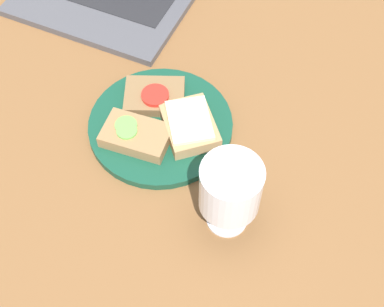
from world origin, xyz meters
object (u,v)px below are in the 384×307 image
Objects in this scene: plate at (161,125)px; sandwich_with_cucumber at (136,135)px; sandwich_with_cheese at (189,125)px; wine_glass at (230,190)px; sandwich_with_tomato at (155,96)px.

plate is 5.40cm from sandwich_with_cucumber.
sandwich_with_cheese is 0.94× the size of wine_glass.
sandwich_with_cucumber is (-2.06, -4.62, 1.91)cm from plate.
sandwich_with_cheese is 1.14× the size of sandwich_with_cucumber.
wine_glass reaches higher than plate.
sandwich_with_cucumber is at bearing -143.48° from sandwich_with_cheese.
sandwich_with_cheese reaches higher than sandwich_with_cucumber.
wine_glass is (16.40, -11.13, 7.97)cm from plate.
plate is 1.88× the size of sandwich_with_cheese.
wine_glass is at bearing -45.79° from sandwich_with_cheese.
wine_glass is at bearing -34.18° from plate.
sandwich_with_tomato is (-7.94, 3.35, -0.40)cm from sandwich_with_cheese.
sandwich_with_cheese is (4.98, 0.60, 2.13)cm from plate.
sandwich_with_cucumber is at bearing -84.01° from sandwich_with_tomato.
sandwich_with_cheese reaches higher than sandwich_with_tomato.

